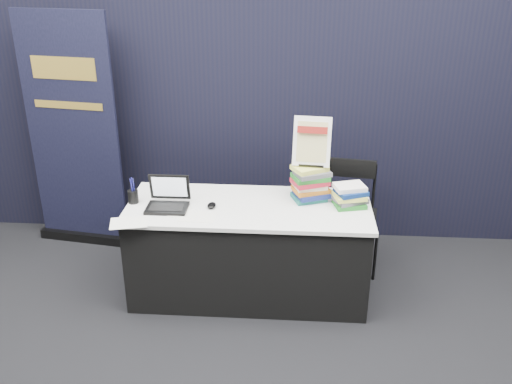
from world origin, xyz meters
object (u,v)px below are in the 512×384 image
object	(u,v)px
info_sign	(312,142)
stacking_chair	(351,211)
display_table	(249,250)
pullup_banner	(75,147)
laptop	(168,200)
book_stack_tall	(310,183)
book_stack_short	(349,195)

from	to	relation	value
info_sign	stacking_chair	bearing A→B (deg)	46.53
display_table	pullup_banner	world-z (taller)	pullup_banner
display_table	laptop	size ratio (longest dim) A/B	6.02
laptop	book_stack_tall	world-z (taller)	book_stack_tall
display_table	pullup_banner	distance (m)	1.80
laptop	book_stack_tall	size ratio (longest dim) A/B	0.99
display_table	info_sign	distance (m)	0.95
laptop	pullup_banner	bearing A→B (deg)	140.52
laptop	stacking_chair	bearing A→B (deg)	21.08
book_stack_tall	pullup_banner	distance (m)	2.10
display_table	book_stack_tall	distance (m)	0.69
laptop	pullup_banner	distance (m)	1.26
laptop	stacking_chair	distance (m)	1.52
laptop	book_stack_short	size ratio (longest dim) A/B	1.11
book_stack_tall	stacking_chair	bearing A→B (deg)	43.53
laptop	info_sign	xyz separation A→B (m)	(1.04, 0.23, 0.39)
info_sign	book_stack_tall	bearing A→B (deg)	-84.29
laptop	book_stack_tall	bearing A→B (deg)	10.99
display_table	book_stack_tall	world-z (taller)	book_stack_tall
book_stack_short	stacking_chair	size ratio (longest dim) A/B	0.30
info_sign	book_stack_short	bearing A→B (deg)	-15.71
display_table	info_sign	size ratio (longest dim) A/B	4.82
laptop	info_sign	size ratio (longest dim) A/B	0.80
stacking_chair	book_stack_short	bearing A→B (deg)	-91.20
laptop	pullup_banner	size ratio (longest dim) A/B	0.15
book_stack_short	pullup_banner	distance (m)	2.39
book_stack_tall	pullup_banner	xyz separation A→B (m)	(-2.01, 0.59, 0.02)
book_stack_tall	display_table	bearing A→B (deg)	-163.23
book_stack_tall	pullup_banner	size ratio (longest dim) A/B	0.15
info_sign	pullup_banner	size ratio (longest dim) A/B	0.18
stacking_chair	pullup_banner	bearing A→B (deg)	-177.88
info_sign	stacking_chair	size ratio (longest dim) A/B	0.42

